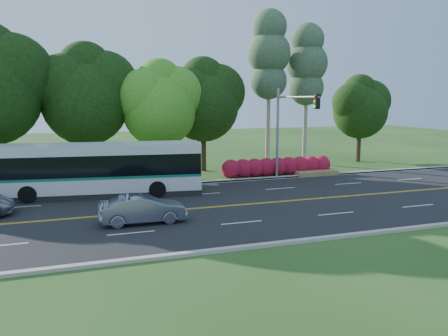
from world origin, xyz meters
name	(u,v)px	position (x,y,z in m)	size (l,w,h in m)	color
ground	(229,206)	(0.00, 0.00, 0.00)	(120.00, 120.00, 0.00)	#1E4517
road	(229,206)	(0.00, 0.00, 0.01)	(60.00, 14.00, 0.02)	black
curb_north	(197,182)	(0.00, 7.15, 0.07)	(60.00, 0.30, 0.15)	#ACA59B
curb_south	(282,243)	(0.00, -7.15, 0.07)	(60.00, 0.30, 0.15)	#ACA59B
grass_verge	(191,178)	(0.00, 9.00, 0.05)	(60.00, 4.00, 0.10)	#1E4517
lane_markings	(227,206)	(-0.09, 0.00, 0.02)	(57.60, 13.82, 0.00)	gold
tree_row	(116,92)	(-5.15, 12.13, 6.73)	(44.70, 9.10, 13.84)	black
bougainvillea_hedge	(280,167)	(7.18, 8.15, 0.72)	(9.50, 2.25, 1.50)	maroon
traffic_signal	(289,120)	(6.49, 5.40, 4.67)	(0.42, 6.10, 7.00)	gray
transit_bus	(99,170)	(-6.99, 5.11, 1.67)	(13.01, 4.30, 3.34)	silver
sedan	(143,209)	(-5.23, -1.98, 0.73)	(1.50, 4.31, 1.42)	slate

